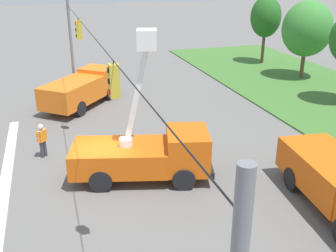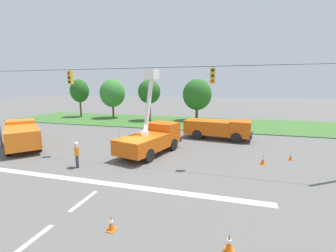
{
  "view_description": "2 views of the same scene",
  "coord_description": "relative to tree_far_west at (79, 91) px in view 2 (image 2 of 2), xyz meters",
  "views": [
    {
      "loc": [
        15.98,
        -1.71,
        8.93
      ],
      "look_at": [
        -1.02,
        3.54,
        1.81
      ],
      "focal_mm": 42.0,
      "sensor_mm": 36.0,
      "label": 1
    },
    {
      "loc": [
        6.56,
        -14.59,
        5.36
      ],
      "look_at": [
        1.46,
        3.41,
        2.06
      ],
      "focal_mm": 24.0,
      "sensor_mm": 36.0,
      "label": 2
    }
  ],
  "objects": [
    {
      "name": "signal_gantry",
      "position": [
        18.95,
        -19.07,
        -0.35
      ],
      "size": [
        26.2,
        0.33,
        7.2
      ],
      "color": "slate",
      "rests_on": "ground"
    },
    {
      "name": "grass_verge",
      "position": [
        18.94,
        -1.07,
        -4.55
      ],
      "size": [
        56.0,
        12.0,
        0.1
      ],
      "primitive_type": "cube",
      "color": "#3D6B2D",
      "rests_on": "ground"
    },
    {
      "name": "road_worker",
      "position": [
        15.73,
        -21.49,
        -3.6
      ],
      "size": [
        0.49,
        0.49,
        1.77
      ],
      "color": "#383842",
      "rests_on": "ground"
    },
    {
      "name": "lane_markings",
      "position": [
        18.94,
        -24.7,
        -4.59
      ],
      "size": [
        17.6,
        15.25,
        0.01
      ],
      "color": "silver",
      "rests_on": "ground"
    },
    {
      "name": "traffic_cone_mid_left",
      "position": [
        29.89,
        -15.86,
        -4.32
      ],
      "size": [
        0.36,
        0.36,
        0.58
      ],
      "color": "orange",
      "rests_on": "ground"
    },
    {
      "name": "traffic_cone_mid_right",
      "position": [
        25.63,
        -26.78,
        -4.3
      ],
      "size": [
        0.36,
        0.36,
        0.63
      ],
      "color": "orange",
      "rests_on": "ground"
    },
    {
      "name": "tree_far_west",
      "position": [
        0.0,
        0.0,
        0.0
      ],
      "size": [
        3.3,
        2.83,
        6.59
      ],
      "color": "brown",
      "rests_on": "ground"
    },
    {
      "name": "traffic_cone_near_bucket",
      "position": [
        27.79,
        -17.41,
        -4.26
      ],
      "size": [
        0.36,
        0.36,
        0.7
      ],
      "color": "orange",
      "rests_on": "ground"
    },
    {
      "name": "ground_plane",
      "position": [
        18.94,
        -19.07,
        -4.6
      ],
      "size": [
        200.0,
        200.0,
        0.0
      ],
      "primitive_type": "plane",
      "color": "#605E5B"
    },
    {
      "name": "utility_truck_support_far",
      "position": [
        8.03,
        -18.74,
        -3.35
      ],
      "size": [
        6.64,
        6.08,
        2.24
      ],
      "color": "orange",
      "rests_on": "ground"
    },
    {
      "name": "tree_west",
      "position": [
        6.17,
        0.37,
        -0.34
      ],
      "size": [
        4.16,
        4.17,
        6.59
      ],
      "color": "brown",
      "rests_on": "ground"
    },
    {
      "name": "utility_truck_support_near",
      "position": [
        24.25,
        -10.38,
        -3.42
      ],
      "size": [
        6.94,
        3.17,
        2.01
      ],
      "color": "#D6560F",
      "rests_on": "ground"
    },
    {
      "name": "traffic_cone_lane_edge_a",
      "position": [
        14.8,
        -13.74,
        -4.26
      ],
      "size": [
        0.36,
        0.36,
        0.69
      ],
      "color": "orange",
      "rests_on": "ground"
    },
    {
      "name": "utility_truck_bucket_lift",
      "position": [
        19.4,
        -16.98,
        -3.28
      ],
      "size": [
        3.97,
        6.68,
        6.7
      ],
      "color": "#D6560F",
      "rests_on": "ground"
    },
    {
      "name": "tree_east",
      "position": [
        20.29,
        1.3,
        -0.47
      ],
      "size": [
        4.45,
        3.96,
        6.55
      ],
      "color": "brown",
      "rests_on": "ground"
    },
    {
      "name": "traffic_cone_foreground_left",
      "position": [
        21.34,
        -26.86,
        -4.31
      ],
      "size": [
        0.36,
        0.36,
        0.61
      ],
      "color": "orange",
      "rests_on": "ground"
    },
    {
      "name": "tree_centre",
      "position": [
        13.17,
        -0.79,
        -0.06
      ],
      "size": [
        3.43,
        3.49,
        6.4
      ],
      "color": "brown",
      "rests_on": "ground"
    }
  ]
}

